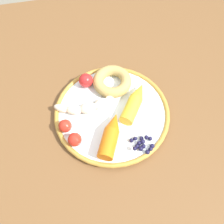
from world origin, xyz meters
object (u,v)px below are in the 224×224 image
(carrot_yellow, at_px, (134,102))
(tomato_far, at_px, (65,126))
(donut, at_px, (113,81))
(dining_table, at_px, (115,113))
(banana, at_px, (88,106))
(plate, at_px, (112,113))
(tomato_mid, at_px, (75,140))
(carrot_orange, at_px, (111,135))
(blueberry_pile, at_px, (143,144))
(tomato_near, at_px, (86,80))

(carrot_yellow, distance_m, tomato_far, 0.19)
(donut, bearing_deg, dining_table, 87.39)
(banana, bearing_deg, dining_table, -162.06)
(plate, height_order, donut, donut)
(dining_table, relative_size, tomato_mid, 36.58)
(banana, height_order, carrot_orange, carrot_orange)
(blueberry_pile, relative_size, tomato_mid, 1.67)
(plate, bearing_deg, dining_table, -111.02)
(donut, height_order, blueberry_pile, donut)
(donut, distance_m, blueberry_pile, 0.20)
(banana, relative_size, carrot_yellow, 1.45)
(blueberry_pile, distance_m, tomato_near, 0.23)
(dining_table, height_order, tomato_mid, tomato_mid)
(plate, bearing_deg, donut, -103.37)
(tomato_near, bearing_deg, blueberry_pile, 116.70)
(tomato_far, bearing_deg, donut, -142.22)
(plate, bearing_deg, tomato_near, -63.11)
(blueberry_pile, height_order, tomato_mid, tomato_mid)
(blueberry_pile, distance_m, tomato_far, 0.19)
(dining_table, height_order, banana, banana)
(plate, distance_m, banana, 0.07)
(tomato_mid, bearing_deg, carrot_orange, 175.45)
(banana, xyz_separation_m, carrot_yellow, (-0.12, 0.02, 0.01))
(dining_table, relative_size, carrot_orange, 10.00)
(donut, bearing_deg, carrot_orange, 76.21)
(dining_table, xyz_separation_m, donut, (-0.00, -0.04, 0.11))
(tomato_near, bearing_deg, carrot_orange, 100.68)
(carrot_yellow, relative_size, tomato_near, 3.14)
(blueberry_pile, height_order, tomato_near, tomato_near)
(carrot_yellow, relative_size, donut, 1.16)
(banana, xyz_separation_m, carrot_orange, (-0.04, 0.10, 0.01))
(dining_table, xyz_separation_m, tomato_near, (0.07, -0.05, 0.11))
(tomato_near, xyz_separation_m, tomato_mid, (0.05, 0.17, -0.00))
(dining_table, distance_m, tomato_mid, 0.20)
(plate, xyz_separation_m, tomato_mid, (0.10, 0.07, 0.02))
(carrot_yellow, height_order, tomato_mid, carrot_yellow)
(donut, bearing_deg, blueberry_pile, 99.54)
(blueberry_pile, distance_m, tomato_mid, 0.16)
(tomato_mid, bearing_deg, dining_table, -137.03)
(banana, distance_m, carrot_orange, 0.10)
(donut, distance_m, tomato_mid, 0.20)
(carrot_orange, relative_size, donut, 1.17)
(carrot_yellow, bearing_deg, carrot_orange, 44.97)
(carrot_yellow, distance_m, tomato_near, 0.15)
(plate, distance_m, carrot_orange, 0.08)
(plate, bearing_deg, carrot_orange, 75.70)
(blueberry_pile, bearing_deg, banana, -49.09)
(carrot_orange, distance_m, blueberry_pile, 0.08)
(carrot_yellow, xyz_separation_m, tomato_near, (0.11, -0.09, 0.00))
(banana, height_order, donut, same)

